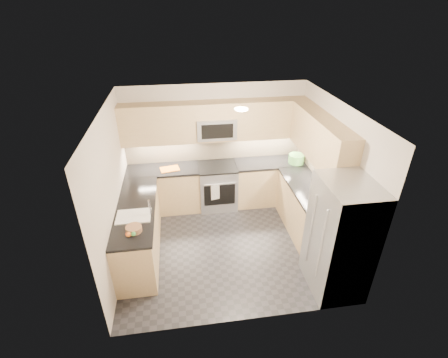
# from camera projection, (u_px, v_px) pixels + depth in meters

# --- Properties ---
(floor) EXTENTS (3.60, 3.20, 0.00)m
(floor) POSITION_uv_depth(u_px,v_px,m) (227.00, 244.00, 5.87)
(floor) COLOR #25252A
(floor) RESTS_ON ground
(ceiling) EXTENTS (3.60, 3.20, 0.02)m
(ceiling) POSITION_uv_depth(u_px,v_px,m) (228.00, 109.00, 4.64)
(ceiling) COLOR beige
(ceiling) RESTS_ON wall_back
(wall_back) EXTENTS (3.60, 0.02, 2.50)m
(wall_back) POSITION_uv_depth(u_px,v_px,m) (215.00, 145.00, 6.63)
(wall_back) COLOR beige
(wall_back) RESTS_ON floor
(wall_front) EXTENTS (3.60, 0.02, 2.50)m
(wall_front) POSITION_uv_depth(u_px,v_px,m) (248.00, 251.00, 3.88)
(wall_front) COLOR beige
(wall_front) RESTS_ON floor
(wall_left) EXTENTS (0.02, 3.20, 2.50)m
(wall_left) POSITION_uv_depth(u_px,v_px,m) (113.00, 193.00, 5.02)
(wall_left) COLOR beige
(wall_left) RESTS_ON floor
(wall_right) EXTENTS (0.02, 3.20, 2.50)m
(wall_right) POSITION_uv_depth(u_px,v_px,m) (332.00, 176.00, 5.48)
(wall_right) COLOR beige
(wall_right) RESTS_ON floor
(base_cab_back_left) EXTENTS (1.42, 0.60, 0.90)m
(base_cab_back_left) POSITION_uv_depth(u_px,v_px,m) (165.00, 190.00, 6.63)
(base_cab_back_left) COLOR #D1B17E
(base_cab_back_left) RESTS_ON floor
(base_cab_back_right) EXTENTS (1.42, 0.60, 0.90)m
(base_cab_back_right) POSITION_uv_depth(u_px,v_px,m) (268.00, 182.00, 6.91)
(base_cab_back_right) COLOR #D1B17E
(base_cab_back_right) RESTS_ON floor
(base_cab_right) EXTENTS (0.60, 1.70, 0.90)m
(base_cab_right) POSITION_uv_depth(u_px,v_px,m) (306.00, 211.00, 5.97)
(base_cab_right) COLOR #D1B17E
(base_cab_right) RESTS_ON floor
(base_cab_peninsula) EXTENTS (0.60, 2.00, 0.90)m
(base_cab_peninsula) POSITION_uv_depth(u_px,v_px,m) (139.00, 232.00, 5.46)
(base_cab_peninsula) COLOR #D1B17E
(base_cab_peninsula) RESTS_ON floor
(countertop_back_left) EXTENTS (1.42, 0.63, 0.04)m
(countertop_back_left) POSITION_uv_depth(u_px,v_px,m) (162.00, 170.00, 6.40)
(countertop_back_left) COLOR black
(countertop_back_left) RESTS_ON base_cab_back_left
(countertop_back_right) EXTENTS (1.42, 0.63, 0.04)m
(countertop_back_right) POSITION_uv_depth(u_px,v_px,m) (270.00, 162.00, 6.67)
(countertop_back_right) COLOR black
(countertop_back_right) RESTS_ON base_cab_back_right
(countertop_right) EXTENTS (0.63, 1.70, 0.04)m
(countertop_right) POSITION_uv_depth(u_px,v_px,m) (309.00, 190.00, 5.74)
(countertop_right) COLOR black
(countertop_right) RESTS_ON base_cab_right
(countertop_peninsula) EXTENTS (0.63, 2.00, 0.04)m
(countertop_peninsula) POSITION_uv_depth(u_px,v_px,m) (135.00, 209.00, 5.23)
(countertop_peninsula) COLOR black
(countertop_peninsula) RESTS_ON base_cab_peninsula
(upper_cab_back) EXTENTS (3.60, 0.35, 0.75)m
(upper_cab_back) POSITION_uv_depth(u_px,v_px,m) (216.00, 121.00, 6.20)
(upper_cab_back) COLOR #D1B17E
(upper_cab_back) RESTS_ON wall_back
(upper_cab_right) EXTENTS (0.35, 1.95, 0.75)m
(upper_cab_right) POSITION_uv_depth(u_px,v_px,m) (321.00, 139.00, 5.41)
(upper_cab_right) COLOR #D1B17E
(upper_cab_right) RESTS_ON wall_right
(backsplash_back) EXTENTS (3.60, 0.01, 0.51)m
(backsplash_back) POSITION_uv_depth(u_px,v_px,m) (215.00, 148.00, 6.65)
(backsplash_back) COLOR tan
(backsplash_back) RESTS_ON wall_back
(backsplash_right) EXTENTS (0.01, 2.30, 0.51)m
(backsplash_right) POSITION_uv_depth(u_px,v_px,m) (321.00, 167.00, 5.90)
(backsplash_right) COLOR tan
(backsplash_right) RESTS_ON wall_right
(gas_range) EXTENTS (0.76, 0.65, 0.91)m
(gas_range) POSITION_uv_depth(u_px,v_px,m) (218.00, 186.00, 6.74)
(gas_range) COLOR #A0A1A7
(gas_range) RESTS_ON floor
(range_cooktop) EXTENTS (0.76, 0.65, 0.03)m
(range_cooktop) POSITION_uv_depth(u_px,v_px,m) (217.00, 167.00, 6.52)
(range_cooktop) COLOR black
(range_cooktop) RESTS_ON gas_range
(oven_door_glass) EXTENTS (0.62, 0.02, 0.45)m
(oven_door_glass) POSITION_uv_depth(u_px,v_px,m) (220.00, 195.00, 6.46)
(oven_door_glass) COLOR black
(oven_door_glass) RESTS_ON gas_range
(oven_handle) EXTENTS (0.60, 0.02, 0.02)m
(oven_handle) POSITION_uv_depth(u_px,v_px,m) (220.00, 184.00, 6.31)
(oven_handle) COLOR #B2B5BA
(oven_handle) RESTS_ON gas_range
(microwave) EXTENTS (0.76, 0.40, 0.40)m
(microwave) POSITION_uv_depth(u_px,v_px,m) (216.00, 128.00, 6.24)
(microwave) COLOR #9E9FA5
(microwave) RESTS_ON upper_cab_back
(microwave_door) EXTENTS (0.60, 0.01, 0.28)m
(microwave_door) POSITION_uv_depth(u_px,v_px,m) (217.00, 131.00, 6.06)
(microwave_door) COLOR black
(microwave_door) RESTS_ON microwave
(refrigerator) EXTENTS (0.70, 0.90, 1.80)m
(refrigerator) POSITION_uv_depth(u_px,v_px,m) (340.00, 238.00, 4.62)
(refrigerator) COLOR #A2A5AA
(refrigerator) RESTS_ON floor
(fridge_handle_left) EXTENTS (0.02, 0.02, 1.20)m
(fridge_handle_left) POSITION_uv_depth(u_px,v_px,m) (321.00, 246.00, 4.39)
(fridge_handle_left) COLOR #B2B5BA
(fridge_handle_left) RESTS_ON refrigerator
(fridge_handle_right) EXTENTS (0.02, 0.02, 1.20)m
(fridge_handle_right) POSITION_uv_depth(u_px,v_px,m) (311.00, 230.00, 4.70)
(fridge_handle_right) COLOR #B2B5BA
(fridge_handle_right) RESTS_ON refrigerator
(sink_basin) EXTENTS (0.52, 0.38, 0.16)m
(sink_basin) POSITION_uv_depth(u_px,v_px,m) (134.00, 220.00, 5.03)
(sink_basin) COLOR white
(sink_basin) RESTS_ON base_cab_peninsula
(faucet) EXTENTS (0.03, 0.03, 0.28)m
(faucet) POSITION_uv_depth(u_px,v_px,m) (150.00, 208.00, 4.96)
(faucet) COLOR silver
(faucet) RESTS_ON countertop_peninsula
(utensil_bowl) EXTENTS (0.34, 0.34, 0.18)m
(utensil_bowl) POSITION_uv_depth(u_px,v_px,m) (296.00, 159.00, 6.58)
(utensil_bowl) COLOR #55A546
(utensil_bowl) RESTS_ON countertop_back_right
(cutting_board) EXTENTS (0.40, 0.32, 0.01)m
(cutting_board) POSITION_uv_depth(u_px,v_px,m) (170.00, 169.00, 6.37)
(cutting_board) COLOR orange
(cutting_board) RESTS_ON countertop_back_left
(fruit_basket) EXTENTS (0.26, 0.26, 0.08)m
(fruit_basket) POSITION_uv_depth(u_px,v_px,m) (134.00, 229.00, 4.67)
(fruit_basket) COLOR #A4724C
(fruit_basket) RESTS_ON countertop_peninsula
(fruit_apple) EXTENTS (0.07, 0.07, 0.07)m
(fruit_apple) POSITION_uv_depth(u_px,v_px,m) (128.00, 234.00, 4.45)
(fruit_apple) COLOR #AC3413
(fruit_apple) RESTS_ON fruit_basket
(fruit_pear) EXTENTS (0.07, 0.07, 0.07)m
(fruit_pear) POSITION_uv_depth(u_px,v_px,m) (133.00, 234.00, 4.46)
(fruit_pear) COLOR green
(fruit_pear) RESTS_ON fruit_basket
(dish_towel_check) EXTENTS (0.17, 0.06, 0.33)m
(dish_towel_check) POSITION_uv_depth(u_px,v_px,m) (215.00, 192.00, 6.37)
(dish_towel_check) COLOR silver
(dish_towel_check) RESTS_ON oven_handle
(fruit_orange) EXTENTS (0.07, 0.07, 0.07)m
(fruit_orange) POSITION_uv_depth(u_px,v_px,m) (128.00, 235.00, 4.45)
(fruit_orange) COLOR orange
(fruit_orange) RESTS_ON fruit_basket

